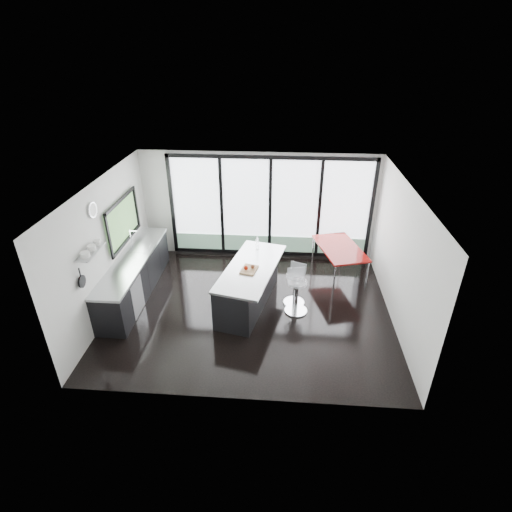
# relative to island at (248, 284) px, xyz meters

# --- Properties ---
(floor) EXTENTS (6.00, 5.00, 0.00)m
(floor) POSITION_rel_island_xyz_m (0.07, -0.21, -0.48)
(floor) COLOR black
(floor) RESTS_ON ground
(ceiling) EXTENTS (6.00, 5.00, 0.00)m
(ceiling) POSITION_rel_island_xyz_m (0.07, -0.21, 2.32)
(ceiling) COLOR white
(ceiling) RESTS_ON wall_back
(wall_back) EXTENTS (6.00, 0.09, 2.80)m
(wall_back) POSITION_rel_island_xyz_m (0.34, 2.26, 0.79)
(wall_back) COLOR silver
(wall_back) RESTS_ON ground
(wall_front) EXTENTS (6.00, 0.00, 2.80)m
(wall_front) POSITION_rel_island_xyz_m (0.07, -2.71, 0.92)
(wall_front) COLOR silver
(wall_front) RESTS_ON ground
(wall_left) EXTENTS (0.26, 5.00, 2.80)m
(wall_left) POSITION_rel_island_xyz_m (-2.91, 0.06, 1.08)
(wall_left) COLOR silver
(wall_left) RESTS_ON ground
(wall_right) EXTENTS (0.00, 5.00, 2.80)m
(wall_right) POSITION_rel_island_xyz_m (3.07, -0.21, 0.92)
(wall_right) COLOR silver
(wall_right) RESTS_ON ground
(counter_cabinets) EXTENTS (0.69, 3.24, 1.36)m
(counter_cabinets) POSITION_rel_island_xyz_m (-2.61, 0.19, -0.02)
(counter_cabinets) COLOR black
(counter_cabinets) RESTS_ON floor
(island) EXTENTS (1.46, 2.49, 1.24)m
(island) POSITION_rel_island_xyz_m (0.00, 0.00, 0.00)
(island) COLOR black
(island) RESTS_ON floor
(bar_stool_near) EXTENTS (0.58, 0.58, 0.77)m
(bar_stool_near) POSITION_rel_island_xyz_m (1.06, -0.24, -0.10)
(bar_stool_near) COLOR silver
(bar_stool_near) RESTS_ON floor
(bar_stool_far) EXTENTS (0.61, 0.61, 0.74)m
(bar_stool_far) POSITION_rel_island_xyz_m (1.02, 0.07, -0.11)
(bar_stool_far) COLOR silver
(bar_stool_far) RESTS_ON floor
(red_table) EXTENTS (1.29, 1.75, 0.84)m
(red_table) POSITION_rel_island_xyz_m (2.09, 1.24, -0.07)
(red_table) COLOR maroon
(red_table) RESTS_ON floor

